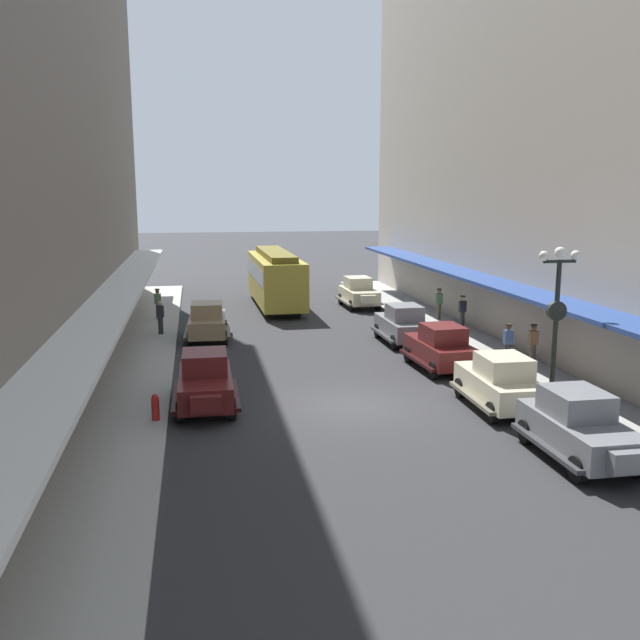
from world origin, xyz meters
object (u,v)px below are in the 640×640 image
(pedestrian_3, at_px, (508,344))
(pedestrian_5, at_px, (462,312))
(pedestrian_1, at_px, (158,304))
(streetcar, at_px, (276,276))
(parked_car_4, at_px, (500,381))
(parked_car_5, at_px, (403,323))
(parked_car_2, at_px, (579,425))
(parked_car_1, at_px, (207,320))
(parked_car_0, at_px, (205,380))
(pedestrian_2, at_px, (533,344))
(parked_car_6, at_px, (359,292))
(pedestrian_4, at_px, (439,303))
(fire_hydrant, at_px, (155,407))
(lamp_post_with_clock, at_px, (556,319))
(pedestrian_0, at_px, (160,317))
(parked_car_3, at_px, (440,346))

(pedestrian_3, bearing_deg, pedestrian_5, 81.93)
(pedestrian_1, bearing_deg, streetcar, 27.93)
(parked_car_4, distance_m, pedestrian_3, 5.52)
(parked_car_4, height_order, parked_car_5, same)
(parked_car_5, distance_m, pedestrian_3, 5.96)
(parked_car_2, bearing_deg, pedestrian_5, 78.26)
(parked_car_1, bearing_deg, parked_car_0, -91.55)
(parked_car_5, distance_m, pedestrian_2, 6.69)
(parked_car_6, distance_m, pedestrian_2, 16.18)
(pedestrian_2, height_order, pedestrian_3, same)
(parked_car_1, bearing_deg, pedestrian_4, 10.79)
(parked_car_2, xyz_separation_m, pedestrian_1, (-11.95, 22.03, 0.07))
(parked_car_1, relative_size, fire_hydrant, 5.26)
(lamp_post_with_clock, bearing_deg, pedestrian_5, 81.24)
(pedestrian_5, bearing_deg, pedestrian_0, 175.07)
(parked_car_5, xyz_separation_m, pedestrian_2, (3.70, -5.58, 0.07))
(parked_car_1, distance_m, parked_car_2, 19.33)
(parked_car_4, xyz_separation_m, pedestrian_0, (-11.45, 13.55, 0.05))
(fire_hydrant, bearing_deg, parked_car_6, 60.70)
(parked_car_3, height_order, fire_hydrant, parked_car_3)
(pedestrian_5, bearing_deg, pedestrian_2, -90.90)
(streetcar, distance_m, pedestrian_2, 18.73)
(parked_car_6, bearing_deg, pedestrian_0, -149.50)
(parked_car_5, xyz_separation_m, parked_car_6, (0.36, 10.26, 0.00))
(parked_car_6, relative_size, fire_hydrant, 5.23)
(parked_car_1, bearing_deg, pedestrian_2, -31.96)
(lamp_post_with_clock, height_order, pedestrian_4, lamp_post_with_clock)
(pedestrian_5, bearing_deg, fire_hydrant, -141.14)
(parked_car_3, distance_m, pedestrian_1, 17.03)
(parked_car_4, height_order, fire_hydrant, parked_car_4)
(pedestrian_1, bearing_deg, lamp_post_with_clock, -52.90)
(parked_car_3, bearing_deg, streetcar, 106.30)
(parked_car_6, height_order, streetcar, streetcar)
(parked_car_2, xyz_separation_m, pedestrian_2, (3.34, 8.96, 0.07))
(parked_car_6, height_order, pedestrian_2, parked_car_6)
(parked_car_6, bearing_deg, pedestrian_3, -81.16)
(parked_car_5, xyz_separation_m, pedestrian_4, (3.53, 4.75, 0.07))
(pedestrian_0, bearing_deg, lamp_post_with_clock, -46.24)
(lamp_post_with_clock, bearing_deg, parked_car_0, 169.54)
(lamp_post_with_clock, xyz_separation_m, pedestrian_1, (-13.49, 17.83, -1.97))
(parked_car_2, xyz_separation_m, parked_car_4, (-0.18, 4.40, 0.00))
(parked_car_2, relative_size, parked_car_6, 0.99)
(parked_car_0, distance_m, parked_car_6, 20.90)
(parked_car_4, distance_m, parked_car_6, 20.40)
(parked_car_5, bearing_deg, pedestrian_0, 163.16)
(parked_car_0, bearing_deg, parked_car_5, 41.62)
(parked_car_5, bearing_deg, parked_car_0, -138.38)
(parked_car_1, distance_m, pedestrian_4, 12.78)
(fire_hydrant, bearing_deg, parked_car_2, -23.31)
(parked_car_0, distance_m, parked_car_2, 11.52)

